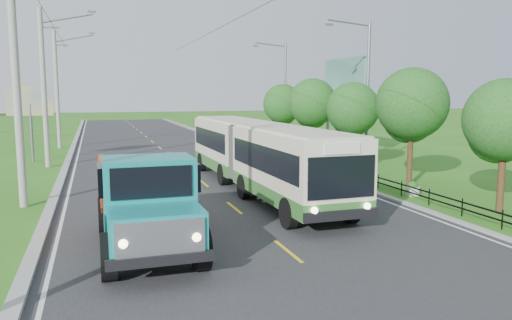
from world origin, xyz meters
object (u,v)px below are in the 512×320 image
pole_far (57,89)px  tree_fourth (352,112)px  planter_mid (334,166)px  planter_far (286,152)px  tree_second (503,124)px  bus (258,152)px  billboard_right (344,85)px  planter_near (413,189)px  streetlight_mid (365,90)px  tree_third (411,108)px  tree_back (283,106)px  pole_near (17,84)px  dump_truck (145,195)px  tree_fifth (312,105)px  streetlight_far (284,91)px  billboard_left (30,106)px  pole_mid (44,87)px

pole_far → tree_fourth: (18.12, -18.86, -1.51)m
planter_mid → planter_far: size_ratio=1.00×
planter_far → pole_far: bearing=146.9°
tree_second → bus: 10.60m
pole_far → planter_far: (16.86, -11.00, -4.81)m
billboard_right → bus: 15.26m
planter_near → billboard_right: 15.34m
streetlight_mid → billboard_right: size_ratio=1.24×
tree_third → billboard_right: billboard_right is taller
planter_far → tree_back: bearing=73.1°
pole_near → planter_near: 17.79m
planter_far → dump_truck: bearing=-121.7°
planter_mid → dump_truck: (-12.58, -12.33, 1.37)m
tree_fifth → streetlight_mid: streetlight_mid is taller
streetlight_far → billboard_left: bearing=-168.8°
streetlight_mid → pole_mid: bearing=159.7°
streetlight_mid → planter_mid: (-2.04, -0.00, -4.62)m
billboard_left → bus: (11.59, -14.82, -1.94)m
tree_second → tree_fourth: 12.00m
billboard_right → pole_near: bearing=-151.9°
tree_back → planter_far: 5.48m
pole_far → planter_far: bearing=-33.1°
tree_fourth → billboard_right: (2.44, 5.86, 1.76)m
pole_mid → streetlight_far: 20.16m
tree_fifth → tree_third: bearing=-90.0°
tree_back → planter_mid: 12.66m
streetlight_far → dump_truck: (-14.62, -26.33, -3.25)m
billboard_left → streetlight_mid: bearing=-26.4°
tree_second → tree_third: size_ratio=0.88×
tree_fifth → billboard_right: bearing=-3.3°
tree_third → tree_fourth: bearing=90.0°
pole_near → pole_mid: (0.00, 12.00, 0.00)m
planter_far → dump_truck: size_ratio=0.10×
pole_near → tree_fourth: pole_near is taller
tree_fourth → dump_truck: bearing=-138.0°
pole_mid → billboard_right: pole_mid is taller
pole_mid → tree_second: bearing=-46.1°
streetlight_far → billboard_right: streetlight_far is taller
tree_third → dump_truck: tree_third is taller
pole_near → tree_second: (18.12, -6.86, -1.57)m
tree_second → tree_fifth: 18.00m
pole_mid → planter_far: size_ratio=14.93×
tree_fifth → bus: size_ratio=0.35×
streetlight_far → planter_mid: 14.88m
tree_second → tree_back: (0.00, 24.00, 0.13)m
pole_far → tree_fifth: size_ratio=1.72×
streetlight_mid → billboard_right: streetlight_mid is taller
tree_third → billboard_right: 12.18m
tree_third → dump_truck: size_ratio=0.86×
pole_mid → dump_truck: bearing=-77.5°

